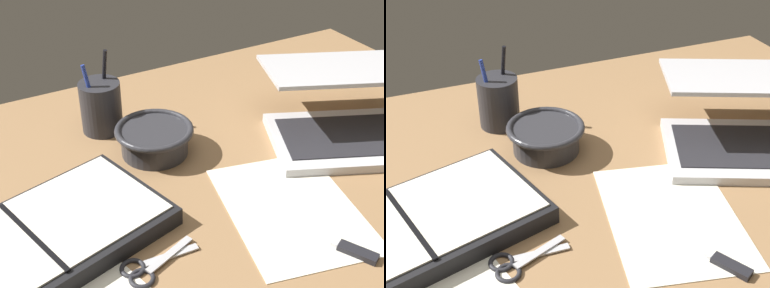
% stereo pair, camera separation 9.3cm
% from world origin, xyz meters
% --- Properties ---
extents(desk_top, '(1.40, 1.00, 0.02)m').
position_xyz_m(desk_top, '(0.00, 0.00, 0.01)').
color(desk_top, '#936D47').
rests_on(desk_top, ground).
extents(laptop, '(0.40, 0.39, 0.14)m').
position_xyz_m(laptop, '(0.32, 0.03, 0.07)').
color(laptop, silver).
rests_on(laptop, desk_top).
extents(bowl, '(0.15, 0.15, 0.06)m').
position_xyz_m(bowl, '(-0.04, 0.16, 0.05)').
color(bowl, '#2D2D33').
rests_on(bowl, desk_top).
extents(pen_cup, '(0.08, 0.08, 0.17)m').
position_xyz_m(pen_cup, '(-0.10, 0.29, 0.07)').
color(pen_cup, '#28282D').
rests_on(pen_cup, desk_top).
extents(planner, '(0.45, 0.31, 0.04)m').
position_xyz_m(planner, '(-0.32, 0.00, 0.04)').
color(planner, black).
rests_on(planner, desk_top).
extents(scissors, '(0.12, 0.06, 0.01)m').
position_xyz_m(scissors, '(-0.19, -0.11, 0.02)').
color(scissors, '#B7B7BC').
rests_on(scissors, desk_top).
extents(paper_sheet_front, '(0.27, 0.32, 0.00)m').
position_xyz_m(paper_sheet_front, '(0.09, -0.11, 0.02)').
color(paper_sheet_front, silver).
rests_on(paper_sheet_front, desk_top).
extents(usb_drive, '(0.05, 0.07, 0.01)m').
position_xyz_m(usb_drive, '(0.11, -0.24, 0.02)').
color(usb_drive, black).
rests_on(usb_drive, desk_top).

